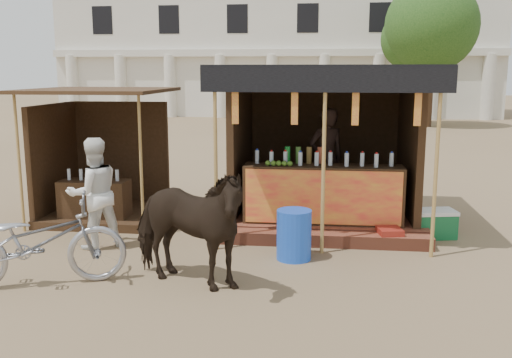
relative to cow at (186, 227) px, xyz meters
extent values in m
plane|color=#846B4C|center=(0.70, -0.01, -0.78)|extent=(120.00, 120.00, 0.00)
cube|color=brown|center=(1.70, 3.49, -0.67)|extent=(3.40, 2.80, 0.22)
cube|color=brown|center=(1.70, 1.94, -0.68)|extent=(3.40, 0.35, 0.20)
cube|color=#3C2415|center=(1.70, 2.54, -0.08)|extent=(2.60, 0.55, 0.95)
cube|color=red|center=(1.70, 2.26, -0.08)|extent=(2.50, 0.02, 0.88)
cube|color=#3C2415|center=(1.70, 4.74, 0.69)|extent=(3.00, 0.12, 2.50)
cube|color=#3C2415|center=(0.20, 3.49, 0.69)|extent=(0.12, 2.50, 2.50)
cube|color=#3C2415|center=(3.20, 3.49, 0.69)|extent=(0.12, 2.50, 2.50)
cube|color=black|center=(1.70, 3.29, 1.97)|extent=(3.60, 3.60, 0.06)
cube|color=black|center=(1.70, 1.51, 1.79)|extent=(3.60, 0.06, 0.36)
cylinder|color=tan|center=(0.10, 1.54, 0.60)|extent=(0.06, 0.06, 2.75)
cylinder|color=tan|center=(1.70, 1.54, 0.60)|extent=(0.06, 0.06, 2.75)
cylinder|color=tan|center=(3.30, 1.54, 0.60)|extent=(0.06, 0.06, 2.75)
cube|color=red|center=(0.40, 1.54, 1.42)|extent=(0.10, 0.02, 0.55)
cube|color=red|center=(1.26, 1.54, 1.42)|extent=(0.10, 0.02, 0.55)
cube|color=red|center=(2.13, 1.54, 1.42)|extent=(0.10, 0.02, 0.55)
cube|color=red|center=(3.00, 1.54, 1.42)|extent=(0.10, 0.02, 0.55)
imported|color=black|center=(1.75, 3.59, 0.35)|extent=(0.79, 0.67, 1.82)
cube|color=#3C2415|center=(-2.30, 3.19, -0.70)|extent=(2.00, 2.00, 0.15)
cube|color=#3C2415|center=(-2.30, 4.14, 0.27)|extent=(1.90, 0.10, 2.10)
cube|color=#3C2415|center=(-3.25, 3.19, 0.27)|extent=(0.10, 1.90, 2.10)
cube|color=#472D19|center=(-2.30, 3.09, 1.57)|extent=(2.40, 2.40, 0.06)
cylinder|color=tan|center=(-3.35, 2.14, 0.40)|extent=(0.05, 0.05, 2.35)
cylinder|color=tan|center=(-1.25, 2.14, 0.40)|extent=(0.05, 0.05, 2.35)
cube|color=#3C2415|center=(-2.30, 2.69, -0.38)|extent=(1.20, 0.50, 0.80)
imported|color=black|center=(0.00, 0.00, 0.00)|extent=(2.02, 1.46, 1.56)
imported|color=#9E9FA6|center=(-1.87, -0.20, -0.21)|extent=(2.31, 1.48, 1.15)
imported|color=white|center=(-1.78, 1.43, 0.07)|extent=(1.05, 1.03, 1.71)
cylinder|color=blue|center=(1.29, 1.22, -0.41)|extent=(0.65, 0.65, 0.73)
cube|color=maroon|center=(2.74, 1.99, -0.63)|extent=(0.42, 0.44, 0.29)
cube|color=#166634|center=(3.53, 2.59, -0.58)|extent=(0.69, 0.53, 0.40)
cube|color=white|center=(3.53, 2.59, -0.35)|extent=(0.71, 0.56, 0.06)
cube|color=silver|center=(-1.30, 29.99, 3.22)|extent=(26.00, 7.00, 8.00)
cube|color=silver|center=(-1.30, 26.39, 2.92)|extent=(26.00, 0.50, 0.40)
cylinder|color=silver|center=(-13.30, 26.39, 1.02)|extent=(0.70, 0.70, 3.60)
cylinder|color=silver|center=(-10.30, 26.39, 1.02)|extent=(0.70, 0.70, 3.60)
cylinder|color=silver|center=(-7.30, 26.39, 1.02)|extent=(0.70, 0.70, 3.60)
cylinder|color=silver|center=(-4.30, 26.39, 1.02)|extent=(0.70, 0.70, 3.60)
cylinder|color=silver|center=(-1.30, 26.39, 1.02)|extent=(0.70, 0.70, 3.60)
cylinder|color=silver|center=(1.70, 26.39, 1.02)|extent=(0.70, 0.70, 3.60)
cylinder|color=silver|center=(4.70, 26.39, 1.02)|extent=(0.70, 0.70, 3.60)
cylinder|color=silver|center=(7.70, 26.39, 1.02)|extent=(0.70, 0.70, 3.60)
cylinder|color=silver|center=(10.70, 26.39, 1.02)|extent=(0.70, 0.70, 3.60)
cylinder|color=#382314|center=(6.70, 21.99, 1.22)|extent=(0.50, 0.50, 4.00)
sphere|color=#3C6121|center=(6.70, 21.99, 4.02)|extent=(4.40, 4.40, 4.40)
sphere|color=#3C6121|center=(5.90, 22.59, 3.42)|extent=(2.99, 2.99, 2.99)
camera|label=1|loc=(1.67, -6.72, 1.92)|focal=40.00mm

